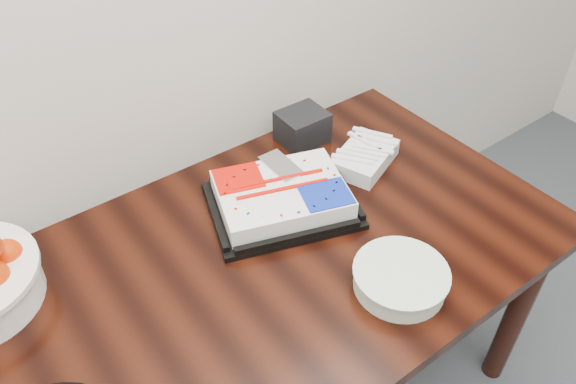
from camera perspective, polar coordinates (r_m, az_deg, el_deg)
table at (r=1.48m, az=-5.49°, el=-10.71°), size 1.80×0.90×0.75m
cake_tray at (r=1.56m, az=-0.67°, el=-0.57°), size 0.48×0.42×0.08m
plate_stack at (r=1.40m, az=11.33°, el=-8.63°), size 0.23×0.23×0.06m
fork_bag at (r=1.73m, az=7.80°, el=3.58°), size 0.25×0.21×0.06m
napkin_box at (r=1.80m, az=1.46°, el=6.62°), size 0.15×0.13×0.10m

